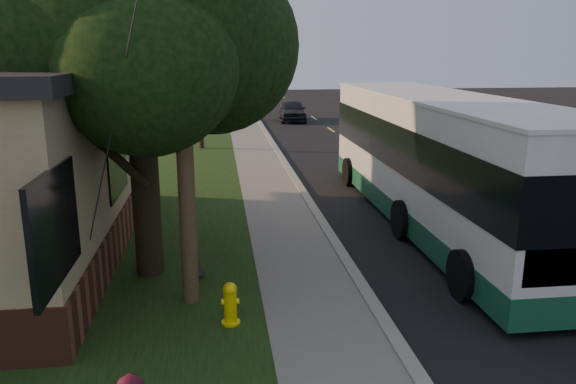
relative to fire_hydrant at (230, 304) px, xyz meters
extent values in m
plane|color=black|center=(2.60, 0.00, -0.43)|extent=(120.00, 120.00, 0.00)
cube|color=black|center=(6.60, 10.00, -0.43)|extent=(8.00, 80.00, 0.01)
cube|color=gray|center=(2.60, 10.00, -0.37)|extent=(0.25, 80.00, 0.12)
cube|color=slate|center=(1.60, 10.00, -0.39)|extent=(2.00, 80.00, 0.08)
cube|color=black|center=(-1.90, 10.00, -0.40)|extent=(5.00, 80.00, 0.07)
cylinder|color=yellow|center=(0.00, 0.00, -0.09)|extent=(0.22, 0.22, 0.55)
sphere|color=yellow|center=(0.00, 0.00, 0.26)|extent=(0.24, 0.24, 0.24)
cylinder|color=yellow|center=(0.00, 0.00, 0.04)|extent=(0.30, 0.10, 0.10)
cylinder|color=yellow|center=(0.00, 0.00, 0.04)|extent=(0.10, 0.18, 0.10)
cylinder|color=yellow|center=(0.00, 0.00, -0.34)|extent=(0.32, 0.32, 0.04)
cylinder|color=#473321|center=(-0.70, 1.00, 4.14)|extent=(0.30, 0.30, 9.00)
cylinder|color=#2D2D30|center=(-1.60, -0.10, 3.37)|extent=(2.52, 3.21, 7.60)
cylinder|color=black|center=(-1.60, 2.50, 1.64)|extent=(0.56, 0.56, 4.00)
sphere|color=black|center=(-1.60, 2.50, 4.84)|extent=(5.20, 5.20, 5.20)
sphere|color=black|center=(-0.20, 3.10, 4.24)|extent=(3.60, 3.60, 3.60)
sphere|color=black|center=(-2.80, 2.10, 4.54)|extent=(3.80, 3.80, 3.80)
sphere|color=black|center=(-1.30, 1.20, 3.94)|extent=(3.20, 3.20, 3.20)
cylinder|color=black|center=(-0.90, 18.00, 1.29)|extent=(0.24, 0.24, 3.30)
cylinder|color=black|center=(-0.90, 18.00, 2.94)|extent=(1.38, 0.57, 2.01)
cylinder|color=black|center=(-0.90, 18.00, 2.94)|extent=(0.74, 1.21, 1.58)
cylinder|color=black|center=(-0.90, 18.00, 2.94)|extent=(0.65, 1.05, 1.95)
cylinder|color=black|center=(-0.90, 18.00, 2.94)|extent=(1.28, 0.53, 1.33)
cylinder|color=black|center=(-0.90, 18.00, 2.94)|extent=(0.75, 1.21, 1.70)
cylinder|color=black|center=(-0.40, 30.00, 1.15)|extent=(0.24, 0.24, 3.03)
cylinder|color=black|center=(-0.40, 30.00, 2.66)|extent=(1.38, 0.57, 2.01)
cylinder|color=black|center=(-0.40, 30.00, 2.66)|extent=(0.74, 1.21, 1.58)
cylinder|color=black|center=(-0.40, 30.00, 2.66)|extent=(0.65, 1.05, 1.95)
cylinder|color=black|center=(-0.40, 30.00, 2.66)|extent=(1.28, 0.53, 1.33)
cylinder|color=black|center=(-0.40, 30.00, 2.66)|extent=(0.75, 1.21, 1.70)
cylinder|color=#2D2D30|center=(3.10, 34.00, 2.32)|extent=(0.16, 0.16, 5.50)
imported|color=black|center=(3.10, 34.00, 4.07)|extent=(0.18, 0.22, 1.10)
cube|color=beige|center=(5.70, 5.22, 1.53)|extent=(2.65, 12.70, 2.86)
cube|color=#175134|center=(5.70, 5.22, 0.04)|extent=(2.67, 12.72, 0.58)
cube|color=black|center=(5.70, 5.22, 1.74)|extent=(2.69, 12.74, 1.16)
cube|color=#FFF2CC|center=(4.90, -1.11, 0.15)|extent=(0.26, 0.04, 0.16)
cube|color=beige|center=(5.70, 5.22, 2.97)|extent=(2.70, 12.75, 0.08)
cylinder|color=black|center=(4.37, 0.57, 0.05)|extent=(0.30, 0.97, 0.97)
cylinder|color=black|center=(4.37, 4.17, 0.05)|extent=(0.30, 0.97, 0.97)
cylinder|color=black|center=(7.02, 4.17, 0.05)|extent=(0.30, 0.97, 0.97)
cylinder|color=black|center=(4.37, 9.88, 0.05)|extent=(0.30, 0.97, 0.97)
cylinder|color=black|center=(7.02, 9.88, 0.05)|extent=(0.30, 0.97, 0.97)
cube|color=black|center=(-0.62, 2.40, -0.30)|extent=(0.34, 0.79, 0.02)
cylinder|color=silver|center=(-0.57, 2.13, -0.34)|extent=(0.18, 0.08, 0.05)
cylinder|color=silver|center=(-0.67, 2.66, -0.34)|extent=(0.18, 0.08, 0.05)
cube|color=black|center=(-5.59, 5.61, 0.17)|extent=(1.48, 1.25, 1.13)
imported|color=black|center=(4.89, 28.59, 0.29)|extent=(1.98, 4.32, 1.44)
camera|label=1|loc=(-0.13, -8.75, 4.13)|focal=35.00mm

